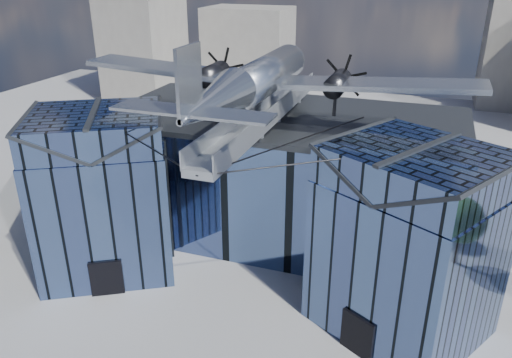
% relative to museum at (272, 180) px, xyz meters
% --- Properties ---
extents(ground_plane, '(120.00, 120.00, 0.00)m').
position_rel_museum_xyz_m(ground_plane, '(-0.00, -5.82, -5.54)').
color(ground_plane, gray).
extents(museum, '(32.88, 24.50, 17.60)m').
position_rel_museum_xyz_m(museum, '(0.00, 0.00, 0.00)').
color(museum, '#415685').
rests_on(museum, ground).
extents(bg_towers, '(77.00, 24.50, 26.00)m').
position_rel_museum_xyz_m(bg_towers, '(1.45, 44.67, 4.47)').
color(bg_towers, gray).
rests_on(bg_towers, ground).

